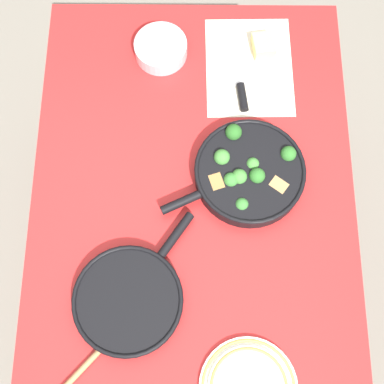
# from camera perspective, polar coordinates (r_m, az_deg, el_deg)

# --- Properties ---
(ground_plane) EXTENTS (14.00, 14.00, 0.00)m
(ground_plane) POSITION_cam_1_polar(r_m,az_deg,el_deg) (2.17, 0.00, -6.45)
(ground_plane) COLOR slate
(dining_table_red) EXTENTS (1.24, 0.88, 0.74)m
(dining_table_red) POSITION_cam_1_polar(r_m,az_deg,el_deg) (1.53, 0.00, -1.21)
(dining_table_red) COLOR red
(dining_table_red) RESTS_ON ground_plane
(skillet_broccoli) EXTENTS (0.30, 0.39, 0.07)m
(skillet_broccoli) POSITION_cam_1_polar(r_m,az_deg,el_deg) (1.45, 5.93, 2.07)
(skillet_broccoli) COLOR black
(skillet_broccoli) RESTS_ON dining_table_red
(skillet_eggs) EXTENTS (0.37, 0.31, 0.04)m
(skillet_eggs) POSITION_cam_1_polar(r_m,az_deg,el_deg) (1.38, -6.86, -11.35)
(skillet_eggs) COLOR black
(skillet_eggs) RESTS_ON dining_table_red
(wooden_spoon) EXTENTS (0.31, 0.29, 0.02)m
(wooden_spoon) POSITION_cam_1_polar(r_m,az_deg,el_deg) (1.39, -10.43, -16.76)
(wooden_spoon) COLOR #A87A4C
(wooden_spoon) RESTS_ON dining_table_red
(parchment_sheet) EXTENTS (0.34, 0.26, 0.00)m
(parchment_sheet) POSITION_cam_1_polar(r_m,az_deg,el_deg) (1.63, 6.01, 13.16)
(parchment_sheet) COLOR silver
(parchment_sheet) RESTS_ON dining_table_red
(grater_knife) EXTENTS (0.27, 0.06, 0.02)m
(grater_knife) POSITION_cam_1_polar(r_m,az_deg,el_deg) (1.60, 5.00, 11.66)
(grater_knife) COLOR silver
(grater_knife) RESTS_ON dining_table_red
(cheese_block) EXTENTS (0.08, 0.07, 0.04)m
(cheese_block) POSITION_cam_1_polar(r_m,az_deg,el_deg) (1.65, 7.51, 15.20)
(cheese_block) COLOR #EFD67A
(cheese_block) RESTS_ON dining_table_red
(prep_bowl_steel) EXTENTS (0.16, 0.16, 0.05)m
(prep_bowl_steel) POSITION_cam_1_polar(r_m,az_deg,el_deg) (1.63, -3.44, 15.01)
(prep_bowl_steel) COLOR #B7B7BC
(prep_bowl_steel) RESTS_ON dining_table_red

